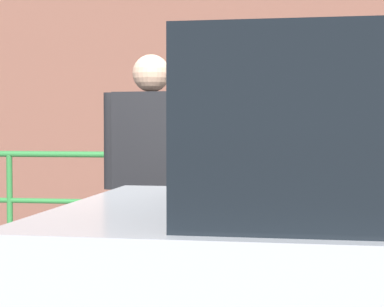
% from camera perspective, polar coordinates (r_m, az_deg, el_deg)
% --- Properties ---
extents(sidewalk_curb, '(36.00, 2.70, 0.16)m').
position_cam_1_polar(sidewalk_curb, '(5.57, 3.87, -12.29)').
color(sidewalk_curb, gray).
rests_on(sidewalk_curb, ground).
extents(parking_meter, '(0.16, 0.17, 1.39)m').
position_cam_1_polar(parking_meter, '(4.32, 5.63, -2.20)').
color(parking_meter, slate).
rests_on(parking_meter, sidewalk_curb).
extents(pedestrian_at_meter, '(0.67, 0.45, 1.78)m').
position_cam_1_polar(pedestrian_at_meter, '(4.40, -3.36, -1.61)').
color(pedestrian_at_meter, slate).
rests_on(pedestrian_at_meter, sidewalk_curb).
extents(background_railing, '(24.06, 0.06, 1.07)m').
position_cam_1_polar(background_railing, '(6.58, 4.69, -2.48)').
color(background_railing, '#2D7A38').
rests_on(background_railing, sidewalk_curb).
extents(backdrop_wall, '(32.00, 0.50, 3.76)m').
position_cam_1_polar(backdrop_wall, '(9.64, 5.88, 4.68)').
color(backdrop_wall, brown).
rests_on(backdrop_wall, ground).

